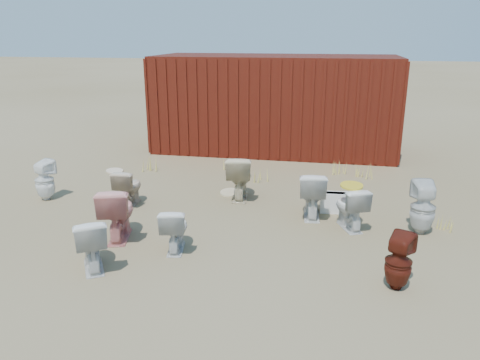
% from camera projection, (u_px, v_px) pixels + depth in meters
% --- Properties ---
extents(ground, '(100.00, 100.00, 0.00)m').
position_uv_depth(ground, '(233.00, 224.00, 7.51)').
color(ground, brown).
rests_on(ground, ground).
extents(shipping_container, '(6.00, 2.40, 2.40)m').
position_uv_depth(shipping_container, '(275.00, 104.00, 12.02)').
color(shipping_container, '#4E0E0D').
rests_on(shipping_container, ground).
extents(toilet_front_a, '(0.71, 0.81, 0.72)m').
position_uv_depth(toilet_front_a, '(91.00, 243.00, 5.98)').
color(toilet_front_a, silver).
rests_on(toilet_front_a, ground).
extents(toilet_front_pink, '(0.64, 0.89, 0.82)m').
position_uv_depth(toilet_front_pink, '(117.00, 212.00, 6.87)').
color(toilet_front_pink, '#DD8680').
rests_on(toilet_front_pink, ground).
extents(toilet_front_c, '(0.47, 0.69, 0.64)m').
position_uv_depth(toilet_front_c, '(175.00, 229.00, 6.51)').
color(toilet_front_c, silver).
rests_on(toilet_front_c, ground).
extents(toilet_front_maroon, '(0.42, 0.43, 0.70)m').
position_uv_depth(toilet_front_maroon, '(399.00, 262.00, 5.50)').
color(toilet_front_maroon, '#55190E').
rests_on(toilet_front_maroon, ground).
extents(toilet_front_e, '(0.51, 0.81, 0.79)m').
position_uv_depth(toilet_front_e, '(312.00, 194.00, 7.70)').
color(toilet_front_e, silver).
rests_on(toilet_front_e, ground).
extents(toilet_back_a, '(0.42, 0.43, 0.74)m').
position_uv_depth(toilet_back_a, '(45.00, 180.00, 8.50)').
color(toilet_back_a, white).
rests_on(toilet_back_a, ground).
extents(toilet_back_beige_left, '(0.37, 0.65, 0.66)m').
position_uv_depth(toilet_back_beige_left, '(129.00, 187.00, 8.24)').
color(toilet_back_beige_left, '#C3AA8E').
rests_on(toilet_back_beige_left, ground).
extents(toilet_back_beige_right, '(0.55, 0.85, 0.82)m').
position_uv_depth(toilet_back_beige_right, '(240.00, 177.00, 8.56)').
color(toilet_back_beige_right, beige).
rests_on(toilet_back_beige_right, ground).
extents(toilet_back_yellowlid, '(0.62, 0.77, 0.69)m').
position_uv_depth(toilet_back_yellowlid, '(350.00, 207.00, 7.25)').
color(toilet_back_yellowlid, silver).
rests_on(toilet_back_yellowlid, ground).
extents(toilet_back_e, '(0.41, 0.42, 0.82)m').
position_uv_depth(toilet_back_e, '(423.00, 208.00, 7.04)').
color(toilet_back_e, silver).
rests_on(toilet_back_e, ground).
extents(yellow_lid, '(0.35, 0.44, 0.02)m').
position_uv_depth(yellow_lid, '(352.00, 186.00, 7.14)').
color(yellow_lid, gold).
rests_on(yellow_lid, toilet_back_yellowlid).
extents(loose_tank, '(0.51, 0.24, 0.35)m').
position_uv_depth(loose_tank, '(335.00, 203.00, 7.94)').
color(loose_tank, white).
rests_on(loose_tank, ground).
extents(loose_lid_near, '(0.44, 0.54, 0.02)m').
position_uv_depth(loose_lid_near, '(230.00, 192.00, 8.96)').
color(loose_lid_near, '#C5B98F').
rests_on(loose_lid_near, ground).
extents(loose_lid_far, '(0.58, 0.59, 0.02)m').
position_uv_depth(loose_lid_far, '(115.00, 171.00, 10.36)').
color(loose_lid_far, beige).
rests_on(loose_lid_far, ground).
extents(weed_clump_a, '(0.36, 0.36, 0.34)m').
position_uv_depth(weed_clump_a, '(148.00, 164.00, 10.34)').
color(weed_clump_a, gold).
rests_on(weed_clump_a, ground).
extents(weed_clump_b, '(0.32, 0.32, 0.29)m').
position_uv_depth(weed_clump_b, '(262.00, 175.00, 9.60)').
color(weed_clump_b, gold).
rests_on(weed_clump_b, ground).
extents(weed_clump_c, '(0.36, 0.36, 0.30)m').
position_uv_depth(weed_clump_c, '(363.00, 171.00, 9.83)').
color(weed_clump_c, gold).
rests_on(weed_clump_c, ground).
extents(weed_clump_d, '(0.30, 0.30, 0.23)m').
position_uv_depth(weed_clump_d, '(228.00, 163.00, 10.58)').
color(weed_clump_d, gold).
rests_on(weed_clump_d, ground).
extents(weed_clump_e, '(0.34, 0.34, 0.27)m').
position_uv_depth(weed_clump_e, '(339.00, 167.00, 10.19)').
color(weed_clump_e, gold).
rests_on(weed_clump_e, ground).
extents(weed_clump_f, '(0.28, 0.28, 0.23)m').
position_uv_depth(weed_clump_f, '(443.00, 222.00, 7.26)').
color(weed_clump_f, gold).
rests_on(weed_clump_f, ground).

